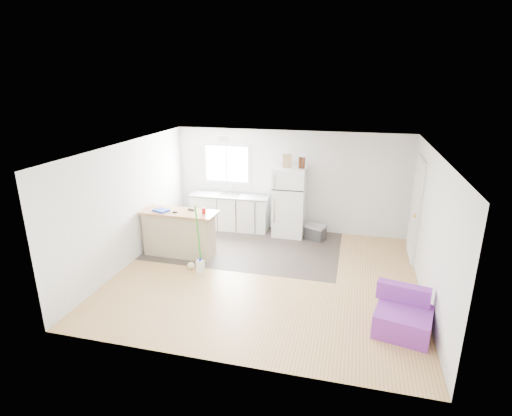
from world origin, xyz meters
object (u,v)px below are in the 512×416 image
at_px(purple_seat, 403,317).
at_px(cardboard_box, 287,161).
at_px(kitchen_cabinets, 230,211).
at_px(red_cup, 204,211).
at_px(bottle_left, 300,163).
at_px(refrigerator, 289,202).
at_px(peninsula, 179,233).
at_px(bottle_right, 303,163).
at_px(cleaner_jug, 200,267).
at_px(cooler, 315,232).
at_px(mop, 193,257).
at_px(blue_tray, 161,210).

height_order(purple_seat, cardboard_box, cardboard_box).
bearing_deg(kitchen_cabinets, cardboard_box, -5.31).
xyz_separation_m(red_cup, bottle_left, (1.68, 1.61, 0.73)).
bearing_deg(kitchen_cabinets, refrigerator, -3.39).
height_order(peninsula, bottle_right, bottle_right).
height_order(cleaner_jug, red_cup, red_cup).
bearing_deg(cardboard_box, bottle_right, -2.23).
xyz_separation_m(kitchen_cabinets, red_cup, (0.01, -1.72, 0.58)).
xyz_separation_m(cooler, mop, (-2.15, -2.05, 0.06)).
distance_m(bottle_left, bottle_right, 0.08).
distance_m(red_cup, cardboard_box, 2.26).
xyz_separation_m(cooler, cardboard_box, (-0.72, 0.11, 1.60)).
bearing_deg(cooler, cardboard_box, -166.30).
height_order(refrigerator, blue_tray, refrigerator).
relative_size(refrigerator, purple_seat, 1.80).
bearing_deg(cleaner_jug, kitchen_cabinets, 103.00).
distance_m(mop, blue_tray, 1.22).
xyz_separation_m(purple_seat, bottle_left, (-2.03, 3.29, 1.52)).
bearing_deg(blue_tray, cardboard_box, 36.49).
xyz_separation_m(kitchen_cabinets, mop, (-0.04, -2.26, -0.21)).
distance_m(purple_seat, cardboard_box, 4.32).
relative_size(blue_tray, bottle_right, 1.20).
bearing_deg(peninsula, cooler, 30.95).
relative_size(cleaner_jug, bottle_left, 1.23).
bearing_deg(blue_tray, bottle_left, 33.17).
height_order(cooler, mop, mop).
height_order(purple_seat, cleaner_jug, purple_seat).
height_order(kitchen_cabinets, bottle_right, bottle_right).
height_order(purple_seat, blue_tray, blue_tray).
relative_size(bottle_left, bottle_right, 1.00).
height_order(cooler, red_cup, red_cup).
relative_size(kitchen_cabinets, cooler, 3.62).
height_order(mop, bottle_left, bottle_left).
xyz_separation_m(cleaner_jug, blue_tray, (-1.06, 0.63, 0.84)).
bearing_deg(peninsula, bottle_left, 37.22).
bearing_deg(cardboard_box, cooler, -8.83).
bearing_deg(purple_seat, red_cup, 168.15).
relative_size(refrigerator, cardboard_box, 5.41).
bearing_deg(cleaner_jug, mop, 152.22).
bearing_deg(bottle_left, cardboard_box, 179.57).
relative_size(kitchen_cabinets, bottle_right, 7.72).
xyz_separation_m(kitchen_cabinets, cooler, (2.11, -0.21, -0.26)).
bearing_deg(cleaner_jug, peninsula, 144.98).
distance_m(peninsula, bottle_right, 3.09).
bearing_deg(purple_seat, blue_tray, 173.25).
distance_m(blue_tray, bottle_left, 3.18).
distance_m(kitchen_cabinets, blue_tray, 2.07).
bearing_deg(bottle_right, refrigerator, 168.87).
height_order(cooler, cardboard_box, cardboard_box).
height_order(bottle_left, bottle_right, same).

